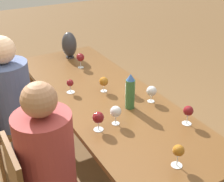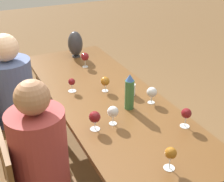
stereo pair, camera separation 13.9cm
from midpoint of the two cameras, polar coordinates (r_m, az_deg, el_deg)
ground_plane at (r=3.09m, az=0.39°, el=-13.65°), size 14.00×14.00×0.00m
dining_table at (r=2.68m, az=0.44°, el=-2.39°), size 2.39×0.85×0.78m
water_bottle at (r=2.40m, az=4.87°, el=-0.24°), size 0.07×0.07×0.29m
water_tumbler at (r=2.64m, az=4.96°, el=0.25°), size 0.08×0.08×0.10m
vase at (r=3.42m, az=-5.56°, el=8.57°), size 0.16×0.16×0.29m
wine_glass_0 at (r=2.69m, az=-5.92°, el=1.55°), size 0.07×0.07×0.12m
wine_glass_1 at (r=2.22m, az=1.97°, el=-3.86°), size 0.08×0.08×0.14m
wine_glass_2 at (r=2.17m, az=-1.34°, el=-4.87°), size 0.08×0.08×0.14m
wine_glass_3 at (r=2.27m, az=15.15°, el=-4.07°), size 0.07×0.07×0.15m
wine_glass_4 at (r=1.88m, az=12.81°, el=-11.15°), size 0.07×0.07×0.15m
wine_glass_5 at (r=2.68m, az=0.21°, el=1.74°), size 0.08×0.08×0.13m
wine_glass_6 at (r=2.52m, az=8.87°, el=-0.27°), size 0.08×0.08×0.14m
wine_glass_7 at (r=3.16m, az=-3.72°, el=6.23°), size 0.08×0.08×0.15m
chair_far at (r=2.96m, az=-17.16°, el=-4.79°), size 0.44×0.44×0.94m
person_near at (r=2.07m, az=-10.47°, el=-13.33°), size 0.35×0.35×1.30m
person_far at (r=2.88m, az=-15.98°, el=-1.48°), size 0.38×0.38×1.29m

